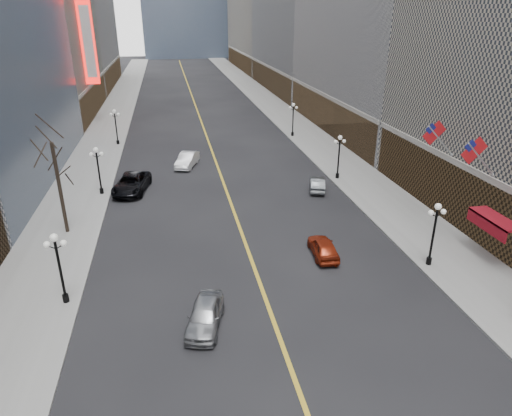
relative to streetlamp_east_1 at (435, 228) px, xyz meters
name	(u,v)px	position (x,y,z in m)	size (l,w,h in m)	color
sidewalk_east	(300,129)	(2.20, 40.00, -2.83)	(6.00, 230.00, 0.15)	gray
sidewalk_west	(104,138)	(-25.80, 40.00, -2.83)	(6.00, 230.00, 0.15)	gray
lane_line	(200,119)	(-11.80, 50.00, -2.89)	(0.25, 200.00, 0.02)	gold
streetlamp_east_1	(435,228)	(0.00, 0.00, 0.00)	(1.26, 0.44, 4.52)	black
streetlamp_east_2	(339,152)	(0.00, 18.00, 0.00)	(1.26, 0.44, 4.52)	black
streetlamp_east_3	(293,116)	(0.00, 36.00, 0.00)	(1.26, 0.44, 4.52)	black
streetlamp_west_1	(59,261)	(-23.60, 0.00, 0.00)	(1.26, 0.44, 4.52)	black
streetlamp_west_2	(98,166)	(-23.60, 18.00, 0.00)	(1.26, 0.44, 4.52)	black
streetlamp_west_3	(116,123)	(-23.60, 36.00, 0.00)	(1.26, 0.44, 4.52)	black
flag_4	(476,153)	(3.51, 2.00, 4.39)	(2.87, 0.12, 2.87)	#B2B2B7
flag_5	(436,135)	(3.51, 7.00, 4.39)	(2.87, 0.12, 2.87)	#B2B2B7
awning_c	(493,220)	(4.30, 0.00, 0.18)	(1.40, 4.00, 0.93)	maroon
theatre_marquee	(88,42)	(-27.68, 50.00, 9.10)	(2.00, 0.55, 12.00)	red
tree_west_far	(54,157)	(-25.30, 10.00, 3.34)	(3.60, 3.60, 7.92)	#2D231C
car_nb_near	(205,315)	(-15.61, -3.67, -2.16)	(1.74, 4.33, 1.48)	gray
car_nb_mid	(187,160)	(-15.13, 25.27, -2.12)	(1.65, 4.73, 1.56)	white
car_nb_far	(132,183)	(-20.80, 18.36, -2.06)	(2.78, 6.03, 1.67)	black
car_sb_mid	(323,247)	(-6.66, 2.75, -2.22)	(1.60, 3.99, 1.36)	maroon
car_sb_far	(318,184)	(-3.02, 15.36, -2.25)	(1.38, 3.96, 1.31)	#4D5155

